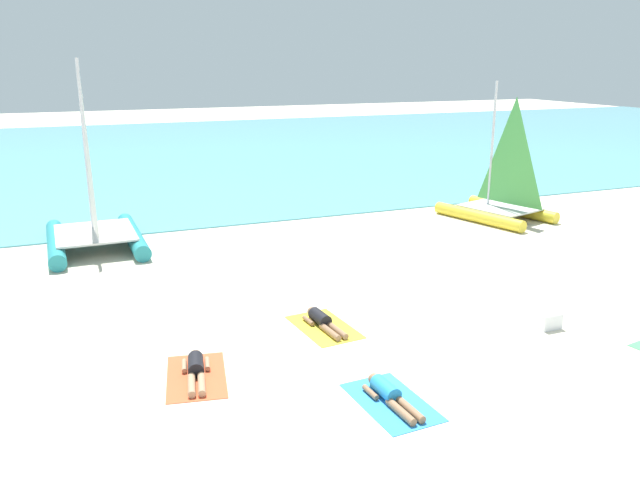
{
  "coord_description": "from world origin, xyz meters",
  "views": [
    {
      "loc": [
        -6.13,
        -9.61,
        5.83
      ],
      "look_at": [
        0.0,
        5.59,
        1.2
      ],
      "focal_mm": 36.08,
      "sensor_mm": 36.0,
      "label": 1
    }
  ],
  "objects_px": {
    "sailboat_teal": "(94,222)",
    "towel_leftmost": "(196,376)",
    "towel_center_left": "(391,402)",
    "sunbather_center_right": "(323,321)",
    "cooler_box": "(549,320)",
    "sunbather_leftmost": "(196,369)",
    "sailboat_yellow": "(499,199)",
    "towel_center_right": "(324,327)",
    "sunbather_center_left": "(389,394)"
  },
  "relations": [
    {
      "from": "sailboat_teal",
      "to": "towel_leftmost",
      "type": "distance_m",
      "value": 9.86
    },
    {
      "from": "towel_center_left",
      "to": "sunbather_center_right",
      "type": "distance_m",
      "value": 3.55
    },
    {
      "from": "sunbather_center_right",
      "to": "cooler_box",
      "type": "relative_size",
      "value": 3.14
    },
    {
      "from": "sailboat_teal",
      "to": "sunbather_leftmost",
      "type": "xyz_separation_m",
      "value": [
        1.24,
        -9.68,
        -0.74
      ]
    },
    {
      "from": "sailboat_yellow",
      "to": "sailboat_teal",
      "type": "bearing_deg",
      "value": 157.77
    },
    {
      "from": "towel_center_right",
      "to": "cooler_box",
      "type": "distance_m",
      "value": 5.04
    },
    {
      "from": "towel_leftmost",
      "to": "towel_center_right",
      "type": "height_order",
      "value": "same"
    },
    {
      "from": "sailboat_yellow",
      "to": "towel_leftmost",
      "type": "xyz_separation_m",
      "value": [
        -13.08,
        -8.18,
        -0.75
      ]
    },
    {
      "from": "towel_center_left",
      "to": "sailboat_yellow",
      "type": "bearing_deg",
      "value": 45.93
    },
    {
      "from": "towel_leftmost",
      "to": "sunbather_center_right",
      "type": "bearing_deg",
      "value": 22.72
    },
    {
      "from": "sailboat_teal",
      "to": "sunbather_center_left",
      "type": "xyz_separation_m",
      "value": [
        4.22,
        -11.91,
        -0.74
      ]
    },
    {
      "from": "towel_center_right",
      "to": "sunbather_center_right",
      "type": "distance_m",
      "value": 0.14
    },
    {
      "from": "sunbather_leftmost",
      "to": "sailboat_teal",
      "type": "bearing_deg",
      "value": 107.73
    },
    {
      "from": "sailboat_yellow",
      "to": "towel_leftmost",
      "type": "bearing_deg",
      "value": -163.98
    },
    {
      "from": "towel_leftmost",
      "to": "cooler_box",
      "type": "relative_size",
      "value": 3.8
    },
    {
      "from": "sunbather_leftmost",
      "to": "cooler_box",
      "type": "xyz_separation_m",
      "value": [
        7.79,
        -0.73,
        0.05
      ]
    },
    {
      "from": "towel_center_left",
      "to": "towel_center_right",
      "type": "height_order",
      "value": "same"
    },
    {
      "from": "cooler_box",
      "to": "towel_leftmost",
      "type": "bearing_deg",
      "value": 175.15
    },
    {
      "from": "sailboat_yellow",
      "to": "cooler_box",
      "type": "relative_size",
      "value": 10.13
    },
    {
      "from": "sunbather_center_left",
      "to": "towel_center_right",
      "type": "distance_m",
      "value": 3.42
    },
    {
      "from": "sailboat_teal",
      "to": "towel_center_right",
      "type": "distance_m",
      "value": 9.59
    },
    {
      "from": "sailboat_yellow",
      "to": "sailboat_teal",
      "type": "relative_size",
      "value": 0.86
    },
    {
      "from": "towel_leftmost",
      "to": "sunbather_leftmost",
      "type": "xyz_separation_m",
      "value": [
        0.01,
        0.07,
        0.13
      ]
    },
    {
      "from": "towel_center_left",
      "to": "cooler_box",
      "type": "xyz_separation_m",
      "value": [
        4.81,
        1.57,
        0.17
      ]
    },
    {
      "from": "cooler_box",
      "to": "sunbather_center_right",
      "type": "bearing_deg",
      "value": 157.05
    },
    {
      "from": "towel_leftmost",
      "to": "cooler_box",
      "type": "xyz_separation_m",
      "value": [
        7.81,
        -0.66,
        0.17
      ]
    },
    {
      "from": "sailboat_yellow",
      "to": "sunbather_center_right",
      "type": "bearing_deg",
      "value": -161.37
    },
    {
      "from": "sailboat_yellow",
      "to": "cooler_box",
      "type": "bearing_deg",
      "value": -136.81
    },
    {
      "from": "sunbather_center_right",
      "to": "sailboat_yellow",
      "type": "bearing_deg",
      "value": 29.3
    },
    {
      "from": "towel_leftmost",
      "to": "sunbather_leftmost",
      "type": "bearing_deg",
      "value": 79.56
    },
    {
      "from": "towel_center_left",
      "to": "cooler_box",
      "type": "relative_size",
      "value": 3.8
    },
    {
      "from": "sailboat_yellow",
      "to": "sailboat_teal",
      "type": "distance_m",
      "value": 14.39
    },
    {
      "from": "sunbather_leftmost",
      "to": "towel_center_left",
      "type": "xyz_separation_m",
      "value": [
        2.98,
        -2.3,
        -0.13
      ]
    },
    {
      "from": "sunbather_leftmost",
      "to": "sunbather_center_left",
      "type": "height_order",
      "value": "same"
    },
    {
      "from": "sailboat_yellow",
      "to": "sunbather_center_right",
      "type": "height_order",
      "value": "sailboat_yellow"
    },
    {
      "from": "sunbather_center_left",
      "to": "cooler_box",
      "type": "bearing_deg",
      "value": 13.91
    },
    {
      "from": "sunbather_leftmost",
      "to": "towel_leftmost",
      "type": "bearing_deg",
      "value": -90.0
    },
    {
      "from": "sailboat_teal",
      "to": "sunbather_center_right",
      "type": "relative_size",
      "value": 3.74
    },
    {
      "from": "sunbather_leftmost",
      "to": "towel_center_right",
      "type": "bearing_deg",
      "value": 31.1
    },
    {
      "from": "sunbather_center_left",
      "to": "cooler_box",
      "type": "xyz_separation_m",
      "value": [
        4.82,
        1.5,
        0.05
      ]
    },
    {
      "from": "sailboat_teal",
      "to": "sunbather_center_right",
      "type": "distance_m",
      "value": 9.52
    },
    {
      "from": "sunbather_center_right",
      "to": "towel_center_right",
      "type": "bearing_deg",
      "value": -90.0
    },
    {
      "from": "sunbather_leftmost",
      "to": "sunbather_center_left",
      "type": "distance_m",
      "value": 3.72
    },
    {
      "from": "sunbather_leftmost",
      "to": "cooler_box",
      "type": "distance_m",
      "value": 7.83
    },
    {
      "from": "towel_center_left",
      "to": "towel_leftmost",
      "type": "bearing_deg",
      "value": 143.29
    },
    {
      "from": "sailboat_teal",
      "to": "sunbather_leftmost",
      "type": "distance_m",
      "value": 9.78
    },
    {
      "from": "sailboat_teal",
      "to": "sunbather_center_left",
      "type": "height_order",
      "value": "sailboat_teal"
    },
    {
      "from": "sailboat_yellow",
      "to": "towel_center_left",
      "type": "xyz_separation_m",
      "value": [
        -10.08,
        -10.42,
        -0.75
      ]
    },
    {
      "from": "sunbather_center_left",
      "to": "towel_leftmost",
      "type": "bearing_deg",
      "value": 140.64
    },
    {
      "from": "sailboat_yellow",
      "to": "sunbather_center_right",
      "type": "xyz_separation_m",
      "value": [
        -9.94,
        -6.87,
        -0.62
      ]
    }
  ]
}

